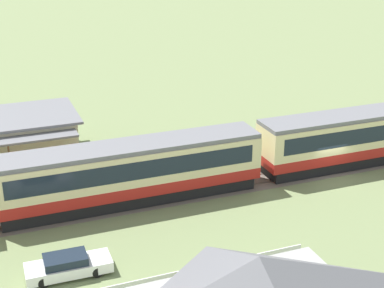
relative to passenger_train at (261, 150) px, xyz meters
The scene contains 5 objects.
ground_plane 5.80m from the passenger_train, 14.82° to the right, with size 600.00×600.00×0.00m, color #707F51.
passenger_train is the anchor object (origin of this frame).
railway_track 4.20m from the passenger_train, ahead, with size 139.47×3.60×0.04m.
station_building 20.49m from the passenger_train, 148.16° to the left, with size 11.62×8.29×3.61m.
parked_car_white 17.39m from the passenger_train, 154.87° to the right, with size 4.73×1.82×1.24m.
Camera 1 is at (-24.40, -34.14, 18.75)m, focal length 55.00 mm.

